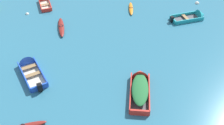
# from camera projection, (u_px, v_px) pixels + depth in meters

# --- Properties ---
(rowboat_red_distant_center) EXTENTS (2.72, 4.70, 1.33)m
(rowboat_red_distant_center) POSITION_uv_depth(u_px,v_px,m) (140.00, 85.00, 21.64)
(rowboat_red_distant_center) COLOR #4C4C51
(rowboat_red_distant_center) RESTS_ON ground_plane
(rowboat_blue_far_right) EXTENTS (2.48, 4.51, 1.32)m
(rowboat_blue_far_right) POSITION_uv_depth(u_px,v_px,m) (29.00, 67.00, 23.52)
(rowboat_blue_far_right) COLOR beige
(rowboat_blue_far_right) RESTS_ON ground_plane
(kayak_orange_far_back) EXTENTS (1.13, 2.87, 0.27)m
(kayak_orange_far_back) POSITION_uv_depth(u_px,v_px,m) (131.00, 8.00, 31.38)
(kayak_orange_far_back) COLOR orange
(kayak_orange_far_back) RESTS_ON ground_plane
(rowboat_red_outer_left) EXTENTS (1.40, 3.33, 1.04)m
(rowboat_red_outer_left) POSITION_uv_depth(u_px,v_px,m) (44.00, 1.00, 32.58)
(rowboat_red_outer_left) COLOR beige
(rowboat_red_outer_left) RESTS_ON ground_plane
(rowboat_turquoise_midfield_right) EXTENTS (4.02, 1.63, 1.28)m
(rowboat_turquoise_midfield_right) POSITION_uv_depth(u_px,v_px,m) (195.00, 16.00, 29.93)
(rowboat_turquoise_midfield_right) COLOR #4C4C51
(rowboat_turquoise_midfield_right) RESTS_ON ground_plane
(kayak_maroon_midfield_left) EXTENTS (0.71, 3.57, 0.34)m
(kayak_maroon_midfield_left) POSITION_uv_depth(u_px,v_px,m) (61.00, 27.00, 28.37)
(kayak_maroon_midfield_left) COLOR maroon
(kayak_maroon_midfield_left) RESTS_ON ground_plane
(mooring_buoy_near_foreground) EXTENTS (0.37, 0.37, 0.37)m
(mooring_buoy_near_foreground) POSITION_uv_depth(u_px,v_px,m) (27.00, 14.00, 30.68)
(mooring_buoy_near_foreground) COLOR silver
(mooring_buoy_near_foreground) RESTS_ON ground_plane
(mooring_buoy_between_boats_left) EXTENTS (0.47, 0.47, 0.47)m
(mooring_buoy_between_boats_left) POSITION_uv_depth(u_px,v_px,m) (197.00, 3.00, 32.57)
(mooring_buoy_between_boats_left) COLOR silver
(mooring_buoy_between_boats_left) RESTS_ON ground_plane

